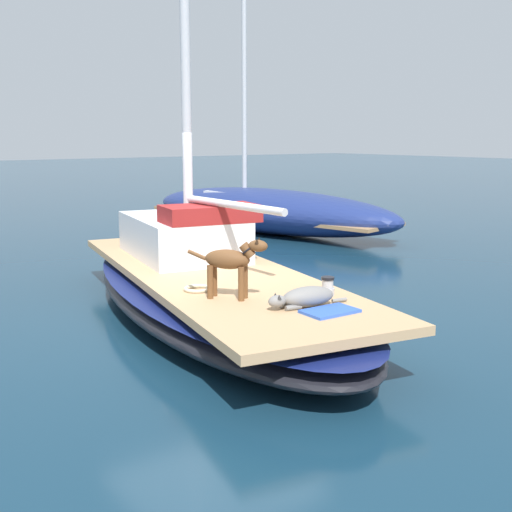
% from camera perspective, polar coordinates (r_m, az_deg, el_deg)
% --- Properties ---
extents(ground_plane, '(120.00, 120.00, 0.00)m').
position_cam_1_polar(ground_plane, '(8.91, -3.89, -5.45)').
color(ground_plane, '#143347').
extents(sailboat_main, '(3.96, 7.60, 0.66)m').
position_cam_1_polar(sailboat_main, '(8.82, -3.92, -3.36)').
color(sailboat_main, black).
rests_on(sailboat_main, ground).
extents(cabin_house, '(1.83, 2.47, 0.84)m').
position_cam_1_polar(cabin_house, '(9.73, -6.26, 1.94)').
color(cabin_house, silver).
rests_on(cabin_house, sailboat_main).
extents(dog_brown, '(0.63, 0.80, 0.70)m').
position_cam_1_polar(dog_brown, '(7.16, -2.20, -0.49)').
color(dog_brown, brown).
rests_on(dog_brown, sailboat_main).
extents(dog_grey, '(0.95, 0.38, 0.22)m').
position_cam_1_polar(dog_grey, '(6.89, 4.36, -3.65)').
color(dog_grey, gray).
rests_on(dog_grey, sailboat_main).
extents(deck_winch, '(0.16, 0.16, 0.21)m').
position_cam_1_polar(deck_winch, '(7.44, 6.33, -2.68)').
color(deck_winch, '#B7B7BC').
rests_on(deck_winch, sailboat_main).
extents(coiled_rope, '(0.32, 0.32, 0.04)m').
position_cam_1_polar(coiled_rope, '(7.65, -5.20, -2.89)').
color(coiled_rope, beige).
rests_on(coiled_rope, sailboat_main).
extents(deck_towel, '(0.58, 0.39, 0.03)m').
position_cam_1_polar(deck_towel, '(6.72, 6.54, -4.86)').
color(deck_towel, blue).
rests_on(deck_towel, sailboat_main).
extents(moored_boat_starboard_side, '(3.55, 8.05, 6.27)m').
position_cam_1_polar(moored_boat_starboard_side, '(16.58, 1.02, 4.10)').
color(moored_boat_starboard_side, navy).
rests_on(moored_boat_starboard_side, ground).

